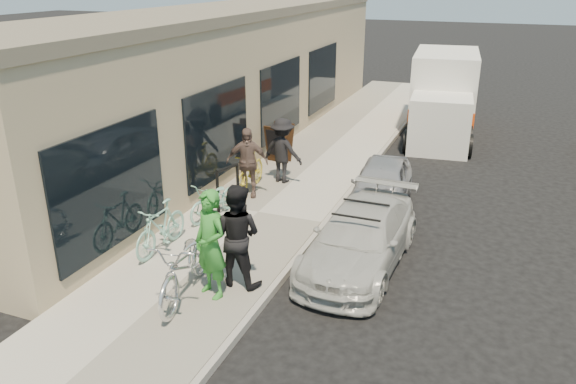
% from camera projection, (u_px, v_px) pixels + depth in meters
% --- Properties ---
extents(ground, '(120.00, 120.00, 0.00)m').
position_uv_depth(ground, '(293.00, 304.00, 9.40)').
color(ground, black).
rests_on(ground, ground).
extents(sidewalk, '(3.00, 34.00, 0.15)m').
position_uv_depth(sidewalk, '(258.00, 215.00, 12.66)').
color(sidewalk, '#A9A398').
rests_on(sidewalk, ground).
extents(curb, '(0.12, 34.00, 0.13)m').
position_uv_depth(curb, '(323.00, 226.00, 12.13)').
color(curb, gray).
rests_on(curb, ground).
extents(storefront, '(3.60, 20.00, 4.22)m').
position_uv_depth(storefront, '(228.00, 78.00, 17.34)').
color(storefront, tan).
rests_on(storefront, ground).
extents(bike_rack, '(0.26, 0.68, 0.99)m').
position_uv_depth(bike_rack, '(228.00, 183.00, 12.64)').
color(bike_rack, black).
rests_on(bike_rack, sidewalk).
extents(sandwich_board, '(0.71, 0.72, 1.06)m').
position_uv_depth(sandwich_board, '(279.00, 143.00, 15.82)').
color(sandwich_board, '#311D0D').
rests_on(sandwich_board, sidewalk).
extents(sedan_white, '(1.71, 3.93, 1.16)m').
position_uv_depth(sedan_white, '(360.00, 238.00, 10.46)').
color(sedan_white, '#BAB9B5').
rests_on(sedan_white, ground).
extents(sedan_silver, '(1.58, 3.34, 1.10)m').
position_uv_depth(sedan_silver, '(381.00, 185.00, 13.11)').
color(sedan_silver, '#ABAAB0').
rests_on(sedan_silver, ground).
extents(moving_truck, '(2.56, 5.63, 2.68)m').
position_uv_depth(moving_truck, '(443.00, 99.00, 18.96)').
color(moving_truck, silver).
rests_on(moving_truck, ground).
extents(tandem_bike, '(1.13, 2.25, 1.13)m').
position_uv_depth(tandem_bike, '(186.00, 265.00, 9.18)').
color(tandem_bike, silver).
rests_on(tandem_bike, sidewalk).
extents(woman_rider, '(0.80, 0.68, 1.85)m').
position_uv_depth(woman_rider, '(211.00, 244.00, 9.07)').
color(woman_rider, '#31892D').
rests_on(woman_rider, sidewalk).
extents(man_standing, '(0.90, 0.71, 1.81)m').
position_uv_depth(man_standing, '(237.00, 235.00, 9.43)').
color(man_standing, black).
rests_on(man_standing, sidewalk).
extents(cruiser_bike_a, '(0.48, 1.61, 0.96)m').
position_uv_depth(cruiser_bike_a, '(161.00, 227.00, 10.73)').
color(cruiser_bike_a, '#83C3AE').
rests_on(cruiser_bike_a, sidewalk).
extents(cruiser_bike_b, '(0.83, 1.64, 0.82)m').
position_uv_depth(cruiser_bike_b, '(214.00, 199.00, 12.23)').
color(cruiser_bike_b, '#83C3AE').
rests_on(cruiser_bike_b, sidewalk).
extents(cruiser_bike_c, '(0.57, 1.68, 0.99)m').
position_uv_depth(cruiser_bike_c, '(250.00, 171.00, 13.74)').
color(cruiser_bike_c, gold).
rests_on(cruiser_bike_c, sidewalk).
extents(bystander_a, '(1.16, 0.79, 1.66)m').
position_uv_depth(bystander_a, '(283.00, 151.00, 14.17)').
color(bystander_a, black).
rests_on(bystander_a, sidewalk).
extents(bystander_b, '(1.07, 0.73, 1.69)m').
position_uv_depth(bystander_b, '(247.00, 162.00, 13.24)').
color(bystander_b, brown).
rests_on(bystander_b, sidewalk).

